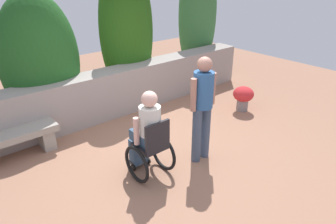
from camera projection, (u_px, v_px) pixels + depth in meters
The scene contains 7 objects.
ground_plane at pixel (163, 156), 5.03m from camera, with size 13.65×13.65×0.00m, color #996A52.
stone_retaining_wall at pixel (102, 95), 6.17m from camera, with size 7.54×0.52×0.94m, color gray.
hedge_backdrop at pixel (92, 39), 6.28m from camera, with size 7.77×1.18×3.31m.
stone_bench at pixel (12, 142), 4.85m from camera, with size 1.42×0.41×0.45m.
person_in_wheelchair at pixel (148, 137), 4.34m from camera, with size 0.53×0.66×1.33m.
person_standing_companion at pixel (203, 103), 4.57m from camera, with size 0.49×0.30×1.67m.
flower_pot_terracotta_by_wall at pixel (243, 96), 6.50m from camera, with size 0.43×0.43×0.53m.
Camera 1 is at (-2.66, -3.31, 2.79)m, focal length 32.95 mm.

